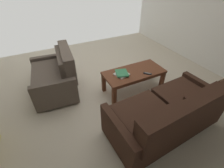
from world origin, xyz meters
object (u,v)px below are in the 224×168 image
loveseat_near (56,76)px  coffee_table (134,74)px  sofa_main (168,115)px  tv_remote (148,73)px  book_stack (122,74)px

loveseat_near → coffee_table: bearing=154.8°
sofa_main → loveseat_near: loveseat_near is taller
sofa_main → tv_remote: (-0.30, -0.92, 0.09)m
sofa_main → book_stack: 1.14m
coffee_table → book_stack: bearing=-2.2°
sofa_main → coffee_table: size_ratio=1.48×
sofa_main → coffee_table: sofa_main is taller
loveseat_near → book_stack: size_ratio=3.95×
coffee_table → book_stack: 0.29m
book_stack → tv_remote: 0.50m
sofa_main → book_stack: size_ratio=5.80×
sofa_main → book_stack: (0.16, -1.12, 0.11)m
loveseat_near → tv_remote: size_ratio=8.34×
coffee_table → tv_remote: tv_remote is taller
sofa_main → loveseat_near: 2.18m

